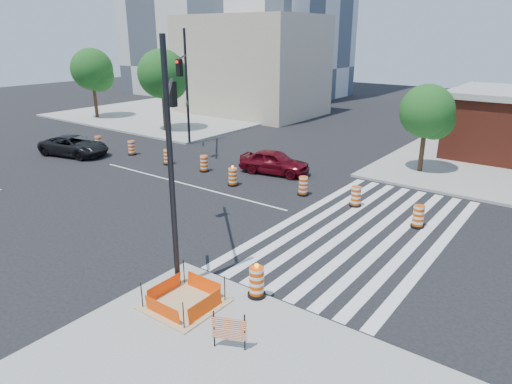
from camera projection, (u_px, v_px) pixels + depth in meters
ground at (185, 184)px, 26.23m from camera, size 120.00×120.00×0.00m
sidewalk_nw at (186, 112)px, 50.00m from camera, size 22.00×22.00×0.15m
crosswalk_east at (363, 230)px, 20.04m from camera, size 6.75×13.50×0.01m
lane_centerline at (185, 184)px, 26.23m from camera, size 14.00×0.12×0.01m
excavation_pit at (184, 303)px, 14.26m from camera, size 2.20×2.20×0.90m
beige_midrise at (251, 66)px, 48.02m from camera, size 14.00×10.00×10.00m
red_coupe at (274, 162)px, 27.97m from camera, size 4.57×2.48×1.48m
dark_suv at (74, 146)px, 32.20m from camera, size 5.44×3.42×1.40m
signal_pole_se at (171, 135)px, 15.41m from camera, size 4.42×4.38×8.05m
signal_pole_nw at (184, 79)px, 32.42m from camera, size 4.28×4.92×8.43m
pit_drum at (257, 283)px, 14.60m from camera, size 0.60×0.60×1.18m
barricade at (229, 329)px, 12.11m from camera, size 0.87×0.45×1.11m
tree_north_a at (93, 72)px, 44.93m from camera, size 4.06×4.06×6.91m
tree_north_b at (163, 77)px, 38.78m from camera, size 4.14×4.14×7.04m
tree_north_c at (427, 114)px, 27.16m from camera, size 3.22×3.19×5.43m
median_drum_0 at (99, 143)px, 33.87m from camera, size 0.60×0.60×1.02m
median_drum_1 at (132, 148)px, 32.42m from camera, size 0.60×0.60×1.02m
median_drum_2 at (167, 157)px, 30.02m from camera, size 0.60×0.60×1.02m
median_drum_3 at (204, 164)px, 28.50m from camera, size 0.60×0.60×1.02m
median_drum_4 at (233, 177)px, 25.84m from camera, size 0.60×0.60×1.18m
median_drum_5 at (303, 187)px, 24.29m from camera, size 0.60×0.60×1.02m
median_drum_6 at (356, 197)px, 22.71m from camera, size 0.60×0.60×1.02m
median_drum_7 at (418, 217)px, 20.23m from camera, size 0.60×0.60×1.02m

